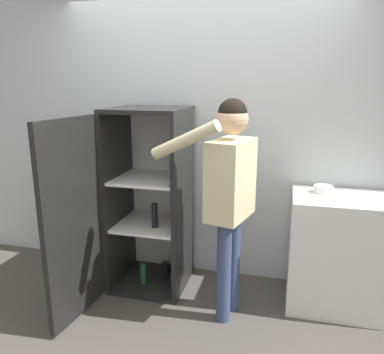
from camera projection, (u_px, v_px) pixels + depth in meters
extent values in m
plane|color=#4C4742|center=(173.00, 328.00, 2.80)|extent=(12.00, 12.00, 0.00)
cube|color=silver|center=(203.00, 141.00, 3.41)|extent=(7.00, 0.06, 2.55)
cube|color=black|center=(153.00, 280.00, 3.46)|extent=(0.64, 0.64, 0.04)
cube|color=black|center=(148.00, 110.00, 3.08)|extent=(0.64, 0.64, 0.04)
cube|color=white|center=(162.00, 190.00, 3.56)|extent=(0.64, 0.03, 1.52)
cube|color=black|center=(119.00, 197.00, 3.35)|extent=(0.03, 0.64, 1.52)
cube|color=black|center=(184.00, 202.00, 3.20)|extent=(0.04, 0.64, 1.52)
cube|color=white|center=(151.00, 223.00, 3.33)|extent=(0.57, 0.57, 0.02)
cube|color=white|center=(150.00, 179.00, 3.23)|extent=(0.57, 0.57, 0.02)
cube|color=black|center=(73.00, 221.00, 2.77)|extent=(0.12, 0.64, 1.52)
cylinder|color=#1E5123|center=(143.00, 273.00, 3.35)|extent=(0.06, 0.06, 0.19)
cylinder|color=black|center=(166.00, 268.00, 3.53)|extent=(0.08, 0.08, 0.11)
cylinder|color=beige|center=(171.00, 159.00, 3.37)|extent=(0.06, 0.06, 0.25)
cylinder|color=#723884|center=(174.00, 279.00, 3.29)|extent=(0.06, 0.06, 0.15)
cylinder|color=black|center=(155.00, 215.00, 3.18)|extent=(0.05, 0.05, 0.21)
cylinder|color=#384770|center=(224.00, 272.00, 2.81)|extent=(0.11, 0.11, 0.82)
cylinder|color=#384770|center=(233.00, 262.00, 2.96)|extent=(0.11, 0.11, 0.82)
cube|color=beige|center=(231.00, 179.00, 2.71)|extent=(0.34, 0.47, 0.58)
sphere|color=#DBAD89|center=(232.00, 119.00, 2.61)|extent=(0.23, 0.23, 0.23)
sphere|color=black|center=(233.00, 113.00, 2.60)|extent=(0.21, 0.21, 0.21)
cylinder|color=beige|center=(185.00, 140.00, 2.55)|extent=(0.54, 0.22, 0.31)
cylinder|color=beige|center=(243.00, 176.00, 2.92)|extent=(0.09, 0.09, 0.55)
cube|color=white|center=(338.00, 252.00, 3.01)|extent=(0.77, 0.57, 0.93)
cylinder|color=white|center=(324.00, 189.00, 3.00)|extent=(0.15, 0.15, 0.06)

